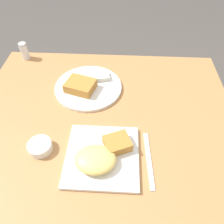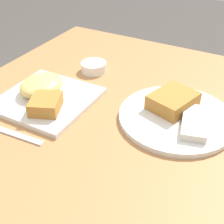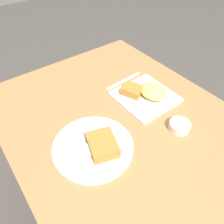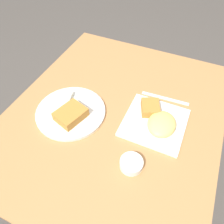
{
  "view_description": "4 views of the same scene",
  "coord_description": "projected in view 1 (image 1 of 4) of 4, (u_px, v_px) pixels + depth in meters",
  "views": [
    {
      "loc": [
        0.07,
        -0.56,
        1.4
      ],
      "look_at": [
        0.04,
        -0.02,
        0.79
      ],
      "focal_mm": 35.0,
      "sensor_mm": 36.0,
      "label": 1
    },
    {
      "loc": [
        0.58,
        0.34,
        1.22
      ],
      "look_at": [
        0.02,
        0.04,
        0.77
      ],
      "focal_mm": 50.0,
      "sensor_mm": 36.0,
      "label": 2
    },
    {
      "loc": [
        -0.51,
        0.41,
        1.4
      ],
      "look_at": [
        -0.01,
        0.03,
        0.78
      ],
      "focal_mm": 35.0,
      "sensor_mm": 36.0,
      "label": 3
    },
    {
      "loc": [
        -0.57,
        -0.24,
        1.46
      ],
      "look_at": [
        -0.03,
        0.0,
        0.77
      ],
      "focal_mm": 35.0,
      "sensor_mm": 36.0,
      "label": 4
    }
  ],
  "objects": [
    {
      "name": "ground_plane",
      "position": [
        106.0,
        191.0,
        1.41
      ],
      "size": [
        8.0,
        8.0,
        0.0
      ],
      "primitive_type": "plane",
      "color": "#4C4742"
    },
    {
      "name": "plate_oval_far",
      "position": [
        87.0,
        86.0,
        0.98
      ],
      "size": [
        0.3,
        0.3,
        0.05
      ],
      "color": "white",
      "rests_on": "dining_table"
    },
    {
      "name": "salt_shaker",
      "position": [
        25.0,
        52.0,
        1.12
      ],
      "size": [
        0.04,
        0.04,
        0.09
      ],
      "color": "white",
      "rests_on": "dining_table"
    },
    {
      "name": "sauce_ramekin",
      "position": [
        40.0,
        146.0,
        0.76
      ],
      "size": [
        0.08,
        0.08,
        0.03
      ],
      "color": "white",
      "rests_on": "dining_table"
    },
    {
      "name": "butter_knife",
      "position": [
        149.0,
        160.0,
        0.74
      ],
      "size": [
        0.03,
        0.22,
        0.0
      ],
      "rotation": [
        0.0,
        0.0,
        1.63
      ],
      "color": "silver",
      "rests_on": "dining_table"
    },
    {
      "name": "dining_table",
      "position": [
        103.0,
        130.0,
        0.93
      ],
      "size": [
        1.07,
        0.89,
        0.73
      ],
      "color": "#B27A47",
      "rests_on": "ground_plane"
    },
    {
      "name": "plate_square_near",
      "position": [
        102.0,
        155.0,
        0.73
      ],
      "size": [
        0.25,
        0.25,
        0.06
      ],
      "color": "white",
      "rests_on": "dining_table"
    }
  ]
}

